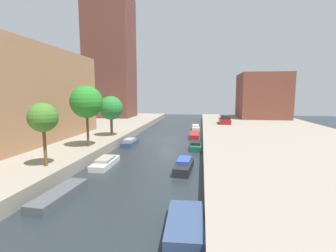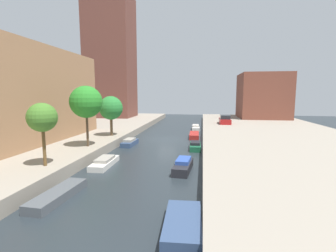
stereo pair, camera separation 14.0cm
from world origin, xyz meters
The scene contains 17 objects.
ground_plane centered at (0.00, 0.00, 0.00)m, with size 84.00×84.00×0.00m, color #232B30.
quay_left centered at (-15.00, 0.00, 0.50)m, with size 20.00×64.00×1.00m, color gray.
quay_right centered at (15.00, 0.00, 0.50)m, with size 20.00×64.00×1.00m, color gray.
apartment_tower_far centered at (-16.00, 21.60, 14.43)m, with size 10.00×8.35×26.85m, color brown.
low_block_right centered at (18.00, 23.83, 5.85)m, with size 10.00×10.62×9.71m, color brown.
street_tree_0 centered at (-6.56, -16.73, 4.56)m, with size 2.11×2.11×4.65m.
street_tree_1 centered at (-6.56, -9.92, 5.48)m, with size 3.20×3.20×6.09m.
street_tree_2 centered at (-6.56, -3.39, 4.50)m, with size 2.98×2.98×5.01m.
parked_car centered at (8.89, 11.57, 1.66)m, with size 1.91×4.24×1.57m.
moored_boat_left_0 centered at (-3.59, -19.92, 0.27)m, with size 1.50×4.53×0.54m.
moored_boat_left_1 centered at (-3.55, -12.96, 0.31)m, with size 1.44×4.04×0.73m.
moored_boat_left_2 centered at (-3.89, -4.37, 0.36)m, with size 1.37×3.46×0.85m.
moored_boat_right_0 centered at (4.12, -22.41, 0.35)m, with size 1.81×3.78×0.70m.
moored_boat_right_1 centered at (3.41, -13.39, 0.42)m, with size 1.51×3.83×0.97m.
moored_boat_right_2 centered at (4.14, -5.34, 0.37)m, with size 1.33×3.40×0.87m.
moored_boat_right_3 centered at (3.77, 2.24, 0.33)m, with size 1.40×4.40×0.65m.
moored_boat_right_4 centered at (3.76, 10.01, 0.38)m, with size 1.47×4.12×0.89m.
Camera 2 is at (4.90, -32.75, 6.27)m, focal length 26.02 mm.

